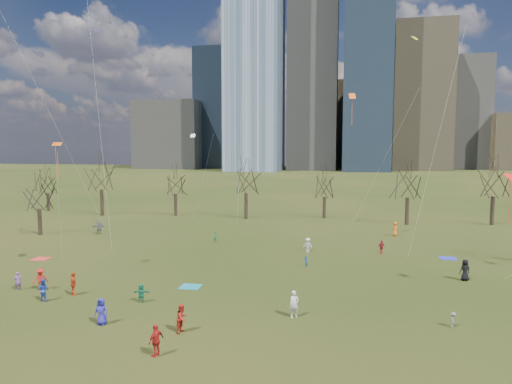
% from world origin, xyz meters
% --- Properties ---
extents(ground, '(500.00, 500.00, 0.00)m').
position_xyz_m(ground, '(0.00, 0.00, 0.00)').
color(ground, black).
rests_on(ground, ground).
extents(downtown_skyline, '(212.50, 78.00, 118.00)m').
position_xyz_m(downtown_skyline, '(-2.43, 210.64, 39.01)').
color(downtown_skyline, slate).
rests_on(downtown_skyline, ground).
extents(bare_tree_row, '(113.04, 29.80, 9.50)m').
position_xyz_m(bare_tree_row, '(-0.09, 37.22, 6.12)').
color(bare_tree_row, black).
rests_on(bare_tree_row, ground).
extents(blanket_teal, '(1.60, 1.50, 0.03)m').
position_xyz_m(blanket_teal, '(-3.94, 4.73, 0.01)').
color(blanket_teal, teal).
rests_on(blanket_teal, ground).
extents(blanket_navy, '(1.60, 1.50, 0.03)m').
position_xyz_m(blanket_navy, '(18.38, 18.62, 0.01)').
color(blanket_navy, '#2632B1').
rests_on(blanket_navy, ground).
extents(blanket_crimson, '(1.60, 1.50, 0.03)m').
position_xyz_m(blanket_crimson, '(-21.69, 10.69, 0.01)').
color(blanket_crimson, red).
rests_on(blanket_crimson, ground).
extents(person_0, '(0.85, 0.57, 1.69)m').
position_xyz_m(person_0, '(-6.83, -3.78, 0.85)').
color(person_0, '#262295').
rests_on(person_0, ground).
extents(person_1, '(0.77, 0.68, 1.77)m').
position_xyz_m(person_1, '(4.91, -0.24, 0.88)').
color(person_1, silver).
rests_on(person_1, ground).
extents(person_2, '(0.84, 0.98, 1.74)m').
position_xyz_m(person_2, '(-1.44, -3.96, 0.87)').
color(person_2, '#AF2419').
rests_on(person_2, ground).
extents(person_3, '(0.36, 0.63, 0.96)m').
position_xyz_m(person_3, '(14.73, -0.06, 0.48)').
color(person_3, slate).
rests_on(person_3, ground).
extents(person_4, '(1.01, 1.04, 1.74)m').
position_xyz_m(person_4, '(-11.88, 1.07, 0.87)').
color(person_4, red).
rests_on(person_4, ground).
extents(person_5, '(1.31, 0.62, 1.36)m').
position_xyz_m(person_5, '(-6.18, 0.57, 0.68)').
color(person_5, '#1C8056').
rests_on(person_5, ground).
extents(person_6, '(1.02, 0.83, 1.80)m').
position_xyz_m(person_6, '(18.03, 10.73, 0.90)').
color(person_6, black).
rests_on(person_6, ground).
extents(person_7, '(0.59, 0.64, 1.46)m').
position_xyz_m(person_7, '(-16.90, 1.43, 0.73)').
color(person_7, '#824C98').
rests_on(person_7, ground).
extents(person_8, '(0.44, 0.52, 0.95)m').
position_xyz_m(person_8, '(4.59, 12.92, 0.47)').
color(person_8, '#2561A4').
rests_on(person_8, ground).
extents(person_9, '(1.10, 0.79, 1.54)m').
position_xyz_m(person_9, '(4.31, 18.73, 0.77)').
color(person_9, silver).
rests_on(person_9, ground).
extents(person_10, '(0.89, 0.73, 1.42)m').
position_xyz_m(person_10, '(11.96, 19.55, 0.71)').
color(person_10, maroon).
rests_on(person_10, ground).
extents(person_11, '(1.76, 1.19, 1.82)m').
position_xyz_m(person_11, '(-22.98, 24.06, 0.91)').
color(person_11, slate).
rests_on(person_11, ground).
extents(person_12, '(0.65, 0.93, 1.81)m').
position_xyz_m(person_12, '(14.41, 29.77, 0.90)').
color(person_12, orange).
rests_on(person_12, ground).
extents(person_13, '(0.52, 0.62, 1.47)m').
position_xyz_m(person_13, '(-6.61, 21.33, 0.73)').
color(person_13, '#1A7741').
rests_on(person_13, ground).
extents(person_14, '(0.83, 0.67, 1.64)m').
position_xyz_m(person_14, '(-13.26, -0.50, 0.82)').
color(person_14, '#263FA5').
rests_on(person_14, ground).
extents(person_15, '(1.29, 1.18, 1.75)m').
position_xyz_m(person_15, '(-15.09, 1.67, 0.87)').
color(person_15, '#B21E19').
rests_on(person_15, ground).
extents(person_16, '(0.78, 1.11, 1.74)m').
position_xyz_m(person_16, '(-1.69, -7.24, 0.87)').
color(person_16, '#B21E19').
rests_on(person_16, ground).
extents(kites_airborne, '(69.63, 31.01, 33.68)m').
position_xyz_m(kites_airborne, '(3.94, 15.53, 14.12)').
color(kites_airborne, '#FF5C15').
rests_on(kites_airborne, ground).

